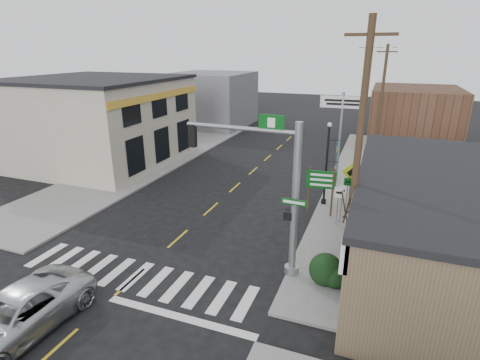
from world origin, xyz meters
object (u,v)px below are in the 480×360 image
at_px(lamp_post, 328,158).
at_px(utility_pole_near, 358,156).
at_px(fire_hydrant, 352,253).
at_px(dance_center_sign, 342,115).
at_px(bare_tree, 361,201).
at_px(guide_sign, 321,185).
at_px(suv, 14,315).
at_px(utility_pole_far, 381,101).
at_px(traffic_signal_pole, 276,183).

xyz_separation_m(lamp_post, utility_pole_near, (2.00, -7.47, 2.29)).
bearing_deg(utility_pole_near, fire_hydrant, 87.20).
xyz_separation_m(dance_center_sign, bare_tree, (2.18, -12.29, -1.23)).
bearing_deg(utility_pole_near, guide_sign, 113.62).
height_order(suv, utility_pole_far, utility_pole_far).
relative_size(traffic_signal_pole, lamp_post, 1.33).
bearing_deg(utility_pole_near, bare_tree, -45.73).
relative_size(lamp_post, dance_center_sign, 0.80).
relative_size(guide_sign, lamp_post, 0.56).
bearing_deg(bare_tree, guide_sign, 111.23).
bearing_deg(utility_pole_far, guide_sign, -96.74).
relative_size(fire_hydrant, dance_center_sign, 0.11).
relative_size(dance_center_sign, utility_pole_far, 0.67).
height_order(traffic_signal_pole, utility_pole_near, utility_pole_near).
bearing_deg(guide_sign, dance_center_sign, 82.25).
distance_m(suv, guide_sign, 15.43).
height_order(traffic_signal_pole, lamp_post, traffic_signal_pole).
xyz_separation_m(guide_sign, utility_pole_near, (2.06, -5.75, 3.39)).
bearing_deg(traffic_signal_pole, utility_pole_near, 15.14).
bearing_deg(traffic_signal_pole, utility_pole_far, 82.88).
xyz_separation_m(traffic_signal_pole, bare_tree, (3.28, 0.30, -0.40)).
bearing_deg(utility_pole_far, fire_hydrant, -87.83).
distance_m(traffic_signal_pole, guide_sign, 6.83).
relative_size(traffic_signal_pole, bare_tree, 1.47).
relative_size(fire_hydrant, bare_tree, 0.16).
distance_m(traffic_signal_pole, lamp_post, 8.26).
height_order(suv, fire_hydrant, suv).
height_order(lamp_post, dance_center_sign, dance_center_sign).
height_order(traffic_signal_pole, bare_tree, traffic_signal_pole).
bearing_deg(utility_pole_near, traffic_signal_pole, -163.22).
xyz_separation_m(fire_hydrant, lamp_post, (-2.14, 6.27, 2.55)).
relative_size(suv, bare_tree, 1.20).
bearing_deg(utility_pole_far, utility_pole_near, -88.16).
relative_size(suv, guide_sign, 1.92).
height_order(fire_hydrant, utility_pole_near, utility_pole_near).
bearing_deg(lamp_post, suv, -140.91).
bearing_deg(lamp_post, guide_sign, -114.27).
bearing_deg(traffic_signal_pole, bare_tree, 7.52).
distance_m(traffic_signal_pole, bare_tree, 3.31).
relative_size(suv, utility_pole_far, 0.58).
height_order(traffic_signal_pole, utility_pole_far, utility_pole_far).
relative_size(guide_sign, utility_pole_far, 0.30).
xyz_separation_m(suv, utility_pole_far, (10.61, 27.66, 4.20)).
height_order(suv, dance_center_sign, dance_center_sign).
xyz_separation_m(traffic_signal_pole, utility_pole_far, (3.47, 20.97, 0.85)).
xyz_separation_m(bare_tree, utility_pole_near, (-0.32, 0.37, 1.65)).
distance_m(fire_hydrant, bare_tree, 3.56).
bearing_deg(bare_tree, traffic_signal_pole, -174.75).
height_order(dance_center_sign, utility_pole_far, utility_pole_far).
distance_m(suv, bare_tree, 12.89).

